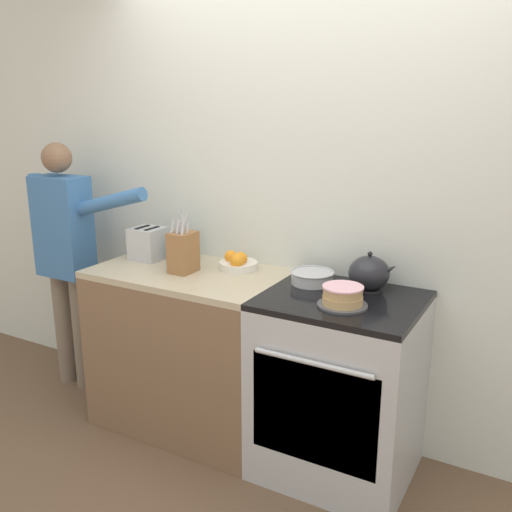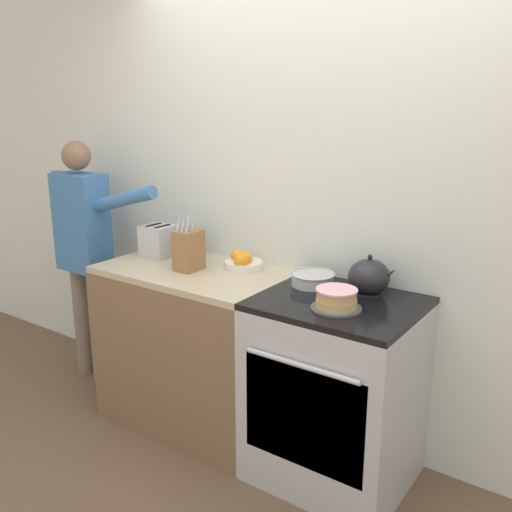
# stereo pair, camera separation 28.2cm
# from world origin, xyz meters

# --- Properties ---
(ground_plane) EXTENTS (16.00, 16.00, 0.00)m
(ground_plane) POSITION_xyz_m (0.00, 0.00, 0.00)
(ground_plane) COLOR brown
(wall_back) EXTENTS (8.00, 0.04, 2.60)m
(wall_back) POSITION_xyz_m (0.00, 0.65, 1.30)
(wall_back) COLOR silver
(wall_back) RESTS_ON ground_plane
(counter_cabinet) EXTENTS (1.04, 0.63, 0.93)m
(counter_cabinet) POSITION_xyz_m (-0.63, 0.32, 0.46)
(counter_cabinet) COLOR brown
(counter_cabinet) RESTS_ON ground_plane
(stove_range) EXTENTS (0.74, 0.66, 0.93)m
(stove_range) POSITION_xyz_m (0.26, 0.31, 0.46)
(stove_range) COLOR #B7BABF
(stove_range) RESTS_ON ground_plane
(layer_cake) EXTENTS (0.23, 0.23, 0.10)m
(layer_cake) POSITION_xyz_m (0.30, 0.21, 0.97)
(layer_cake) COLOR #4C4C51
(layer_cake) RESTS_ON stove_range
(tea_kettle) EXTENTS (0.24, 0.20, 0.19)m
(tea_kettle) POSITION_xyz_m (0.33, 0.49, 1.01)
(tea_kettle) COLOR #232328
(tea_kettle) RESTS_ON stove_range
(mixing_bowl) EXTENTS (0.22, 0.22, 0.06)m
(mixing_bowl) POSITION_xyz_m (0.05, 0.44, 0.96)
(mixing_bowl) COLOR #B7BABF
(mixing_bowl) RESTS_ON stove_range
(knife_block) EXTENTS (0.12, 0.15, 0.31)m
(knife_block) POSITION_xyz_m (-0.64, 0.29, 1.04)
(knife_block) COLOR olive
(knife_block) RESTS_ON counter_cabinet
(utensil_crock) EXTENTS (0.12, 0.12, 0.30)m
(utensil_crock) POSITION_xyz_m (-0.78, 0.48, 1.00)
(utensil_crock) COLOR #477084
(utensil_crock) RESTS_ON counter_cabinet
(fruit_bowl) EXTENTS (0.21, 0.21, 0.10)m
(fruit_bowl) POSITION_xyz_m (-0.41, 0.47, 0.97)
(fruit_bowl) COLOR silver
(fruit_bowl) RESTS_ON counter_cabinet
(toaster) EXTENTS (0.19, 0.17, 0.19)m
(toaster) POSITION_xyz_m (-0.97, 0.39, 1.02)
(toaster) COLOR #B7BABF
(toaster) RESTS_ON counter_cabinet
(person_baker) EXTENTS (0.91, 0.20, 1.58)m
(person_baker) POSITION_xyz_m (-1.58, 0.33, 0.94)
(person_baker) COLOR #7A6B5B
(person_baker) RESTS_ON ground_plane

